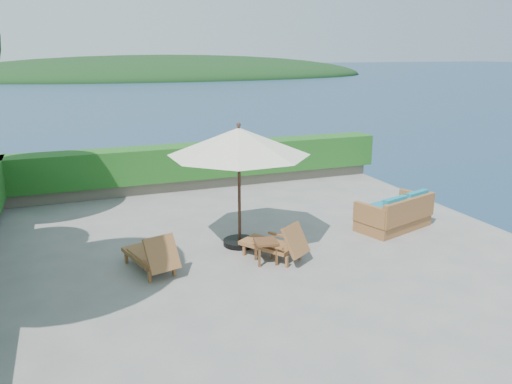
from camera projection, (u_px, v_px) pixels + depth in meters
name	position (u px, v px, depth m)	size (l,w,h in m)	color
ground	(256.00, 253.00, 10.48)	(12.00, 12.00, 0.00)	gray
foundation	(256.00, 319.00, 10.90)	(12.00, 12.00, 3.00)	#5C5549
ocean	(256.00, 376.00, 11.30)	(600.00, 600.00, 0.00)	#173147
offshore_island	(166.00, 77.00, 145.80)	(126.00, 57.60, 12.60)	black
planter_wall_far	(192.00, 182.00, 15.47)	(12.00, 0.60, 0.36)	#6C6356
hedge_far	(191.00, 161.00, 15.29)	(12.40, 0.90, 1.00)	#1D4C15
patio_umbrella	(239.00, 143.00, 10.33)	(3.83, 3.83, 2.69)	black
lounge_left	(152.00, 255.00, 9.52)	(0.96, 1.55, 0.84)	brown
lounge_right	(277.00, 243.00, 10.11)	(1.26, 1.49, 0.81)	brown
side_table	(266.00, 245.00, 9.92)	(0.50, 0.50, 0.47)	brown
wicker_loveseat	(395.00, 215.00, 11.85)	(2.04, 1.46, 0.91)	brown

